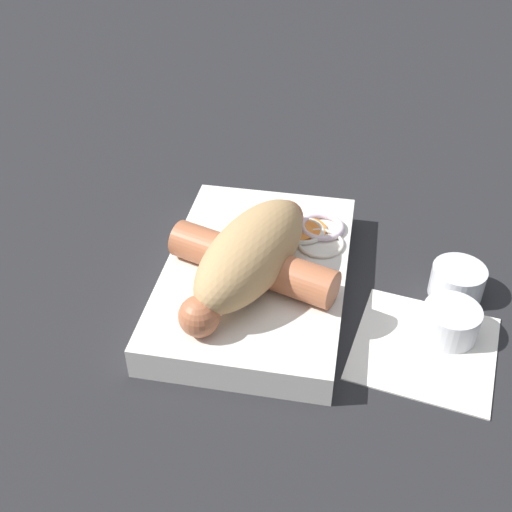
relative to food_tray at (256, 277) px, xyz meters
name	(u,v)px	position (x,y,z in m)	size (l,w,h in m)	color
ground_plane	(256,289)	(0.00, 0.00, -0.01)	(3.00, 3.00, 0.00)	#232326
food_tray	(256,277)	(0.00, 0.00, 0.00)	(0.24, 0.16, 0.03)	silver
bread_roll	(249,253)	(-0.02, 0.00, 0.04)	(0.16, 0.11, 0.06)	tan
sausage	(247,262)	(-0.02, 0.00, 0.03)	(0.17, 0.15, 0.03)	#B26642
pickled_veggies	(306,232)	(0.05, -0.04, 0.02)	(0.07, 0.08, 0.01)	#F99E4C
napkin	(425,347)	(-0.05, -0.15, -0.01)	(0.13, 0.13, 0.00)	white
condiment_cup_near	(450,324)	(-0.03, -0.17, 0.00)	(0.05, 0.05, 0.03)	silver
condiment_cup_far	(457,283)	(0.03, -0.18, 0.00)	(0.05, 0.05, 0.03)	silver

